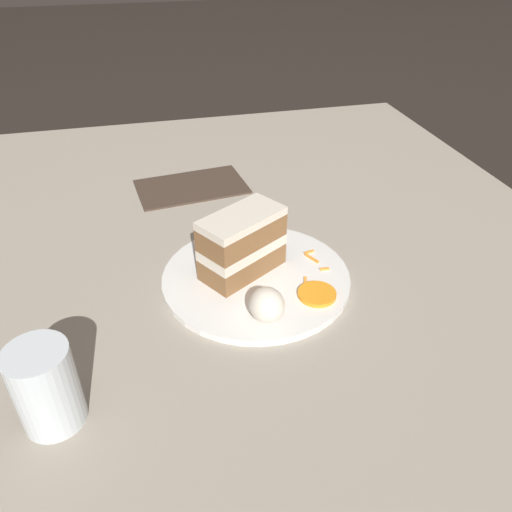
% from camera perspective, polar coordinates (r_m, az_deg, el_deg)
% --- Properties ---
extents(ground_plane, '(6.00, 6.00, 0.00)m').
position_cam_1_polar(ground_plane, '(0.81, -2.54, -2.31)').
color(ground_plane, black).
rests_on(ground_plane, ground).
extents(dining_table, '(1.36, 1.19, 0.03)m').
position_cam_1_polar(dining_table, '(0.80, -2.56, -1.56)').
color(dining_table, gray).
rests_on(dining_table, ground).
extents(plate, '(0.28, 0.28, 0.01)m').
position_cam_1_polar(plate, '(0.75, 0.00, -2.47)').
color(plate, white).
rests_on(plate, dining_table).
extents(cake_slice, '(0.12, 0.14, 0.10)m').
position_cam_1_polar(cake_slice, '(0.73, -1.61, 1.44)').
color(cake_slice, brown).
rests_on(cake_slice, plate).
extents(cream_dollop, '(0.05, 0.05, 0.05)m').
position_cam_1_polar(cream_dollop, '(0.66, 1.25, -5.60)').
color(cream_dollop, silver).
rests_on(cream_dollop, plate).
extents(orange_garnish, '(0.06, 0.06, 0.01)m').
position_cam_1_polar(orange_garnish, '(0.72, 6.98, -4.33)').
color(orange_garnish, orange).
rests_on(orange_garnish, plate).
extents(carrot_shreds_scatter, '(0.11, 0.11, 0.00)m').
position_cam_1_polar(carrot_shreds_scatter, '(0.77, 5.81, -1.41)').
color(carrot_shreds_scatter, orange).
rests_on(carrot_shreds_scatter, plate).
extents(drinking_glass, '(0.07, 0.07, 0.10)m').
position_cam_1_polar(drinking_glass, '(0.59, -22.74, -14.09)').
color(drinking_glass, silver).
rests_on(drinking_glass, dining_table).
extents(menu_card, '(0.16, 0.23, 0.00)m').
position_cam_1_polar(menu_card, '(1.03, -7.38, 7.86)').
color(menu_card, '#423328').
rests_on(menu_card, dining_table).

